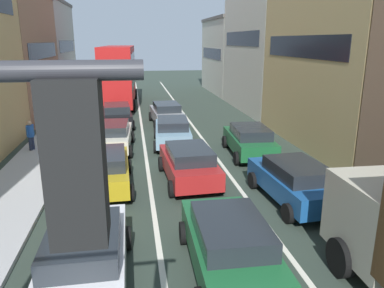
{
  "coord_description": "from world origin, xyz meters",
  "views": [
    {
      "loc": [
        -2.26,
        -1.98,
        5.54
      ],
      "look_at": [
        0.0,
        12.0,
        1.6
      ],
      "focal_mm": 34.95,
      "sensor_mm": 36.0,
      "label": 1
    }
  ],
  "objects_px": {
    "bus_mid_queue_primary": "(119,73)",
    "sedan_centre_lane_second": "(229,243)",
    "sedan_left_lane_fourth": "(113,136)",
    "sedan_centre_lane_fifth": "(166,113)",
    "sedan_right_lane_behind_truck": "(295,181)",
    "sedan_left_lane_third": "(104,169)",
    "sedan_left_lane_fifth": "(117,114)",
    "coupe_centre_lane_fourth": "(172,131)",
    "wagon_left_lane_second": "(85,256)",
    "hatchback_centre_lane_third": "(189,163)",
    "wagon_right_lane_far": "(249,140)",
    "pedestrian_far_sidewalk": "(31,134)"
  },
  "relations": [
    {
      "from": "pedestrian_far_sidewalk",
      "to": "sedan_left_lane_fifth",
      "type": "bearing_deg",
      "value": -102.57
    },
    {
      "from": "coupe_centre_lane_fourth",
      "to": "sedan_left_lane_fifth",
      "type": "xyz_separation_m",
      "value": [
        -3.12,
        5.28,
        0.0
      ]
    },
    {
      "from": "sedan_left_lane_fifth",
      "to": "bus_mid_queue_primary",
      "type": "height_order",
      "value": "bus_mid_queue_primary"
    },
    {
      "from": "bus_mid_queue_primary",
      "to": "sedan_left_lane_fourth",
      "type": "bearing_deg",
      "value": -178.07
    },
    {
      "from": "sedan_left_lane_fourth",
      "to": "bus_mid_queue_primary",
      "type": "bearing_deg",
      "value": 2.25
    },
    {
      "from": "sedan_centre_lane_second",
      "to": "sedan_right_lane_behind_truck",
      "type": "bearing_deg",
      "value": -41.08
    },
    {
      "from": "sedan_left_lane_fourth",
      "to": "bus_mid_queue_primary",
      "type": "xyz_separation_m",
      "value": [
        0.04,
        14.12,
        2.03
      ]
    },
    {
      "from": "sedan_left_lane_third",
      "to": "bus_mid_queue_primary",
      "type": "xyz_separation_m",
      "value": [
        0.13,
        19.31,
        2.03
      ]
    },
    {
      "from": "coupe_centre_lane_fourth",
      "to": "pedestrian_far_sidewalk",
      "type": "height_order",
      "value": "pedestrian_far_sidewalk"
    },
    {
      "from": "wagon_left_lane_second",
      "to": "hatchback_centre_lane_third",
      "type": "distance_m",
      "value": 7.09
    },
    {
      "from": "sedan_left_lane_fifth",
      "to": "pedestrian_far_sidewalk",
      "type": "bearing_deg",
      "value": 139.73
    },
    {
      "from": "coupe_centre_lane_fourth",
      "to": "sedan_right_lane_behind_truck",
      "type": "xyz_separation_m",
      "value": [
        3.41,
        -8.11,
        0.0
      ]
    },
    {
      "from": "sedan_left_lane_fourth",
      "to": "bus_mid_queue_primary",
      "type": "distance_m",
      "value": 14.27
    },
    {
      "from": "pedestrian_far_sidewalk",
      "to": "sedan_left_lane_third",
      "type": "bearing_deg",
      "value": 150.25
    },
    {
      "from": "coupe_centre_lane_fourth",
      "to": "sedan_left_lane_fourth",
      "type": "bearing_deg",
      "value": 103.84
    },
    {
      "from": "sedan_centre_lane_fifth",
      "to": "sedan_left_lane_fifth",
      "type": "relative_size",
      "value": 1.0
    },
    {
      "from": "sedan_centre_lane_fifth",
      "to": "hatchback_centre_lane_third",
      "type": "bearing_deg",
      "value": 176.3
    },
    {
      "from": "hatchback_centre_lane_third",
      "to": "pedestrian_far_sidewalk",
      "type": "distance_m",
      "value": 9.04
    },
    {
      "from": "sedan_centre_lane_second",
      "to": "sedan_left_lane_fifth",
      "type": "relative_size",
      "value": 0.98
    },
    {
      "from": "sedan_left_lane_fifth",
      "to": "bus_mid_queue_primary",
      "type": "distance_m",
      "value": 8.54
    },
    {
      "from": "hatchback_centre_lane_third",
      "to": "wagon_right_lane_far",
      "type": "height_order",
      "value": "same"
    },
    {
      "from": "hatchback_centre_lane_third",
      "to": "sedan_left_lane_fifth",
      "type": "distance_m",
      "value": 11.3
    },
    {
      "from": "sedan_right_lane_behind_truck",
      "to": "pedestrian_far_sidewalk",
      "type": "distance_m",
      "value": 13.26
    },
    {
      "from": "sedan_left_lane_fifth",
      "to": "sedan_right_lane_behind_truck",
      "type": "xyz_separation_m",
      "value": [
        6.53,
        -13.38,
        0.0
      ]
    },
    {
      "from": "hatchback_centre_lane_third",
      "to": "sedan_left_lane_third",
      "type": "bearing_deg",
      "value": 90.14
    },
    {
      "from": "hatchback_centre_lane_third",
      "to": "sedan_left_lane_fifth",
      "type": "bearing_deg",
      "value": 13.48
    },
    {
      "from": "sedan_centre_lane_second",
      "to": "pedestrian_far_sidewalk",
      "type": "relative_size",
      "value": 2.61
    },
    {
      "from": "wagon_left_lane_second",
      "to": "sedan_centre_lane_fifth",
      "type": "distance_m",
      "value": 17.35
    },
    {
      "from": "coupe_centre_lane_fourth",
      "to": "sedan_centre_lane_fifth",
      "type": "distance_m",
      "value": 5.18
    },
    {
      "from": "sedan_left_lane_fourth",
      "to": "sedan_centre_lane_fifth",
      "type": "relative_size",
      "value": 1.0
    },
    {
      "from": "sedan_right_lane_behind_truck",
      "to": "hatchback_centre_lane_third",
      "type": "bearing_deg",
      "value": 49.36
    },
    {
      "from": "wagon_left_lane_second",
      "to": "sedan_centre_lane_second",
      "type": "bearing_deg",
      "value": -90.13
    },
    {
      "from": "hatchback_centre_lane_third",
      "to": "pedestrian_far_sidewalk",
      "type": "bearing_deg",
      "value": 50.97
    },
    {
      "from": "sedan_left_lane_third",
      "to": "wagon_right_lane_far",
      "type": "height_order",
      "value": "same"
    },
    {
      "from": "sedan_left_lane_fifth",
      "to": "sedan_right_lane_behind_truck",
      "type": "relative_size",
      "value": 1.0
    },
    {
      "from": "hatchback_centre_lane_third",
      "to": "sedan_left_lane_fifth",
      "type": "xyz_separation_m",
      "value": [
        -3.16,
        10.85,
        0.0
      ]
    },
    {
      "from": "bus_mid_queue_primary",
      "to": "sedan_centre_lane_second",
      "type": "bearing_deg",
      "value": -170.71
    },
    {
      "from": "sedan_centre_lane_fifth",
      "to": "sedan_left_lane_fifth",
      "type": "height_order",
      "value": "same"
    },
    {
      "from": "sedan_left_lane_third",
      "to": "bus_mid_queue_primary",
      "type": "height_order",
      "value": "bus_mid_queue_primary"
    },
    {
      "from": "coupe_centre_lane_fourth",
      "to": "sedan_left_lane_third",
      "type": "bearing_deg",
      "value": 154.4
    },
    {
      "from": "sedan_left_lane_third",
      "to": "bus_mid_queue_primary",
      "type": "distance_m",
      "value": 19.42
    },
    {
      "from": "sedan_left_lane_third",
      "to": "sedan_left_lane_fifth",
      "type": "bearing_deg",
      "value": -2.3
    },
    {
      "from": "hatchback_centre_lane_third",
      "to": "wagon_right_lane_far",
      "type": "xyz_separation_m",
      "value": [
        3.5,
        3.07,
        0.0
      ]
    },
    {
      "from": "sedan_left_lane_fifth",
      "to": "hatchback_centre_lane_third",
      "type": "bearing_deg",
      "value": -167.13
    },
    {
      "from": "hatchback_centre_lane_third",
      "to": "sedan_centre_lane_second",
      "type": "bearing_deg",
      "value": 177.56
    },
    {
      "from": "sedan_left_lane_fifth",
      "to": "sedan_right_lane_behind_truck",
      "type": "height_order",
      "value": "same"
    },
    {
      "from": "sedan_right_lane_behind_truck",
      "to": "bus_mid_queue_primary",
      "type": "xyz_separation_m",
      "value": [
        -6.54,
        21.68,
        2.03
      ]
    },
    {
      "from": "bus_mid_queue_primary",
      "to": "coupe_centre_lane_fourth",
      "type": "bearing_deg",
      "value": -164.92
    },
    {
      "from": "sedan_left_lane_fifth",
      "to": "wagon_left_lane_second",
      "type": "bearing_deg",
      "value": 176.01
    },
    {
      "from": "wagon_right_lane_far",
      "to": "bus_mid_queue_primary",
      "type": "bearing_deg",
      "value": 25.88
    }
  ]
}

